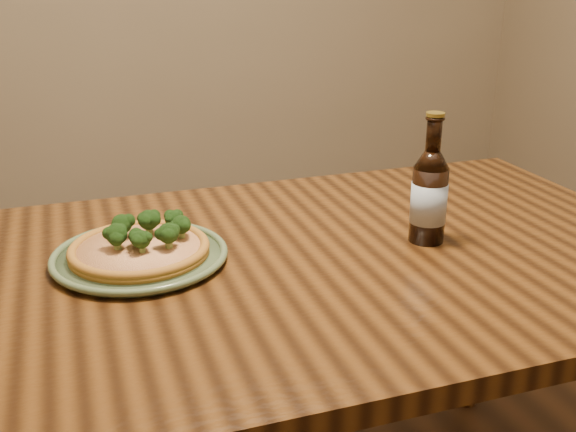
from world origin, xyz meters
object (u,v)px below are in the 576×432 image
object	(u,v)px
table	(274,304)
pizza	(141,246)
plate	(140,256)
beer_bottle	(429,195)

from	to	relation	value
table	pizza	xyz separation A→B (m)	(-0.23, 0.07, 0.12)
plate	pizza	size ratio (longest dim) A/B	1.26
pizza	beer_bottle	size ratio (longest dim) A/B	1.00
pizza	beer_bottle	world-z (taller)	beer_bottle
table	plate	distance (m)	0.27
plate	table	bearing A→B (deg)	-16.99
table	pizza	size ratio (longest dim) A/B	6.23
table	plate	size ratio (longest dim) A/B	4.95
beer_bottle	plate	bearing A→B (deg)	160.16
plate	beer_bottle	size ratio (longest dim) A/B	1.26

